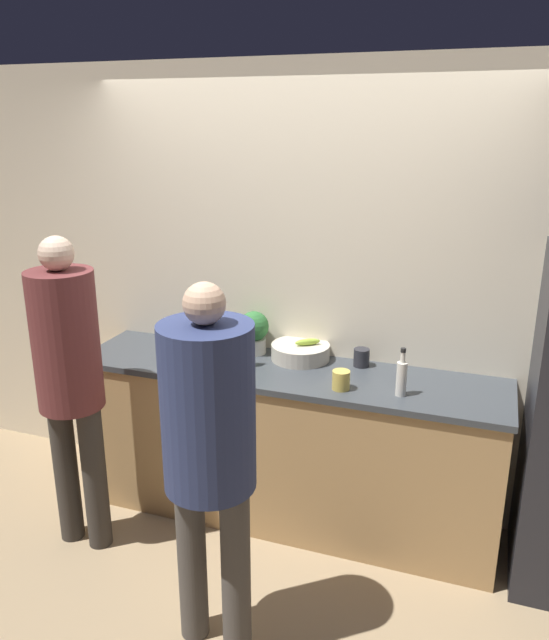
{
  "coord_description": "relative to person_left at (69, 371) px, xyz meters",
  "views": [
    {
      "loc": [
        1.03,
        -2.74,
        2.28
      ],
      "look_at": [
        0.0,
        0.14,
        1.29
      ],
      "focal_mm": 35.0,
      "sensor_mm": 36.0,
      "label": 1
    }
  ],
  "objects": [
    {
      "name": "ground_plane",
      "position": [
        0.98,
        0.28,
        -1.03
      ],
      "size": [
        14.0,
        14.0,
        0.0
      ],
      "primitive_type": "plane",
      "color": "#9E8460"
    },
    {
      "name": "wall_back",
      "position": [
        0.98,
        0.93,
        0.27
      ],
      "size": [
        5.2,
        0.06,
        2.6
      ],
      "color": "beige",
      "rests_on": "ground_plane"
    },
    {
      "name": "counter",
      "position": [
        0.98,
        0.63,
        -0.56
      ],
      "size": [
        2.44,
        0.63,
        0.94
      ],
      "color": "tan",
      "rests_on": "ground_plane"
    },
    {
      "name": "person_left",
      "position": [
        0.0,
        0.0,
        0.0
      ],
      "size": [
        0.34,
        0.34,
        1.74
      ],
      "color": "#38332D",
      "rests_on": "ground_plane"
    },
    {
      "name": "person_center",
      "position": [
        0.99,
        -0.4,
        -0.0
      ],
      "size": [
        0.39,
        0.39,
        1.69
      ],
      "color": "#4C4742",
      "rests_on": "ground_plane"
    },
    {
      "name": "fruit_bowl",
      "position": [
        1.01,
        0.79,
        -0.04
      ],
      "size": [
        0.34,
        0.34,
        0.13
      ],
      "color": "beige",
      "rests_on": "counter"
    },
    {
      "name": "utensil_crock",
      "position": [
        0.53,
        0.76,
        -0.02
      ],
      "size": [
        0.12,
        0.12,
        0.26
      ],
      "color": "#ADA393",
      "rests_on": "counter"
    },
    {
      "name": "bottle_clear",
      "position": [
        1.64,
        0.48,
        0.01
      ],
      "size": [
        0.05,
        0.05,
        0.25
      ],
      "color": "silver",
      "rests_on": "counter"
    },
    {
      "name": "bottle_green",
      "position": [
        0.76,
        0.58,
        -0.02
      ],
      "size": [
        0.06,
        0.06,
        0.19
      ],
      "color": "#236033",
      "rests_on": "counter"
    },
    {
      "name": "cup_black",
      "position": [
        1.37,
        0.8,
        -0.04
      ],
      "size": [
        0.09,
        0.09,
        0.1
      ],
      "color": "#28282D",
      "rests_on": "counter"
    },
    {
      "name": "cup_yellow",
      "position": [
        1.34,
        0.45,
        -0.04
      ],
      "size": [
        0.09,
        0.09,
        0.1
      ],
      "color": "gold",
      "rests_on": "counter"
    },
    {
      "name": "potted_plant",
      "position": [
        0.72,
        0.79,
        0.05
      ],
      "size": [
        0.18,
        0.18,
        0.26
      ],
      "color": "beige",
      "rests_on": "counter"
    }
  ]
}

